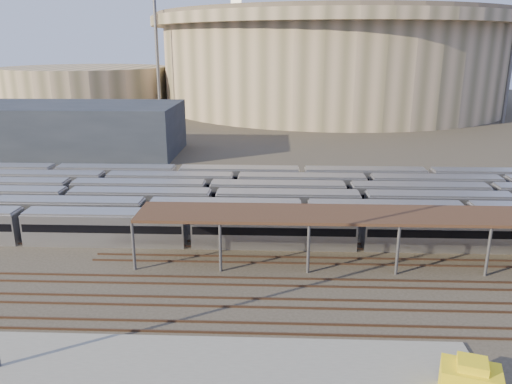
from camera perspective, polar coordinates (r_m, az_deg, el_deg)
The scene contains 11 objects.
ground at distance 48.97m, azimuth -4.88°, elevation -9.63°, with size 420.00×420.00×0.00m, color #383026.
apron at distance 37.36m, azimuth -15.98°, elevation -19.25°, with size 50.00×9.00×0.20m, color gray.
subway_trains at distance 65.54m, azimuth -4.14°, elevation -1.02°, with size 131.28×23.90×3.60m.
inspection_shed at distance 52.89m, azimuth 19.96°, elevation -2.74°, with size 60.30×6.00×5.30m.
empty_tracks at distance 44.54m, azimuth -5.69°, elevation -12.36°, with size 170.00×9.62×0.18m.
stadium at distance 184.63m, azimuth 8.55°, elevation 14.83°, with size 124.00×124.00×32.50m.
secondary_arena at distance 186.21m, azimuth -18.78°, elevation 11.24°, with size 56.00×56.00×14.00m, color tan.
service_building at distance 107.98m, azimuth -20.11°, elevation 6.75°, with size 42.00×20.00×10.00m, color #1E232D.
floodlight_0 at distance 157.70m, azimuth -11.27°, elevation 15.95°, with size 4.00×1.00×38.40m.
floodlight_3 at distance 204.18m, azimuth -2.24°, elevation 16.32°, with size 4.00×1.00×38.40m.
yellow_equipment at distance 35.79m, azimuth 23.25°, elevation -19.46°, with size 3.54×2.21×2.21m, color yellow.
Camera 1 is at (5.87, -43.56, 21.58)m, focal length 35.00 mm.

